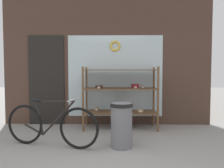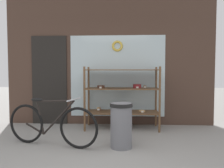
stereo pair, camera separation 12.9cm
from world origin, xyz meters
TOP-DOWN VIEW (x-y plane):
  - storefront_facade at (-0.04, 2.65)m, footprint 4.89×0.13m
  - display_case at (0.32, 2.24)m, footprint 1.60×0.58m
  - bicycle at (-0.87, 1.05)m, footprint 1.65×0.56m
  - trash_bin at (0.31, 1.02)m, footprint 0.37×0.37m

SIDE VIEW (x-z plane):
  - bicycle at x=-0.87m, z-range -0.04..0.77m
  - trash_bin at x=0.31m, z-range 0.03..0.77m
  - display_case at x=0.32m, z-range 0.13..1.49m
  - storefront_facade at x=-0.04m, z-range -0.06..3.83m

